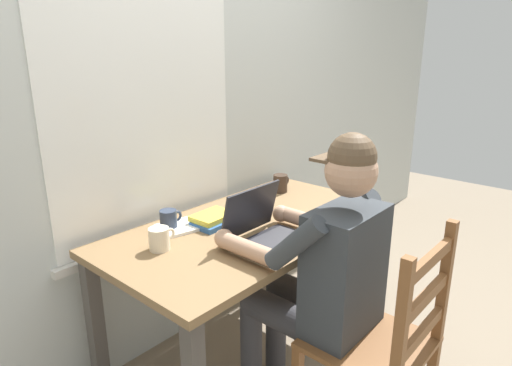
% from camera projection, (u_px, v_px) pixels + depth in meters
% --- Properties ---
extents(ground_plane, '(8.00, 8.00, 0.00)m').
position_uv_depth(ground_plane, '(252.00, 354.00, 2.32)').
color(ground_plane, gray).
extents(back_wall, '(6.00, 0.08, 2.60)m').
position_uv_depth(back_wall, '(183.00, 98.00, 2.23)').
color(back_wall, beige).
rests_on(back_wall, ground).
extents(desk, '(1.43, 0.76, 0.74)m').
position_uv_depth(desk, '(252.00, 242.00, 2.13)').
color(desk, olive).
rests_on(desk, ground).
extents(seated_person, '(0.50, 0.60, 1.26)m').
position_uv_depth(seated_person, '(321.00, 269.00, 1.76)').
color(seated_person, '#33383D').
rests_on(seated_person, ground).
extents(wooden_chair, '(0.42, 0.42, 0.96)m').
position_uv_depth(wooden_chair, '(382.00, 346.00, 1.65)').
color(wooden_chair, brown).
rests_on(wooden_chair, ground).
extents(laptop, '(0.33, 0.29, 0.23)m').
position_uv_depth(laptop, '(265.00, 230.00, 1.90)').
color(laptop, '#232328').
rests_on(laptop, desk).
extents(computer_mouse, '(0.06, 0.10, 0.03)m').
position_uv_depth(computer_mouse, '(319.00, 224.00, 2.05)').
color(computer_mouse, black).
rests_on(computer_mouse, desk).
extents(coffee_mug_white, '(0.12, 0.09, 0.10)m').
position_uv_depth(coffee_mug_white, '(160.00, 239.00, 1.82)').
color(coffee_mug_white, beige).
rests_on(coffee_mug_white, desk).
extents(coffee_mug_dark, '(0.12, 0.08, 0.09)m').
position_uv_depth(coffee_mug_dark, '(169.00, 220.00, 2.02)').
color(coffee_mug_dark, '#2D384C').
rests_on(coffee_mug_dark, desk).
extents(coffee_mug_spare, '(0.12, 0.08, 0.10)m').
position_uv_depth(coffee_mug_spare, '(281.00, 183.00, 2.56)').
color(coffee_mug_spare, '#38281E').
rests_on(coffee_mug_spare, desk).
extents(book_stack_main, '(0.20, 0.16, 0.05)m').
position_uv_depth(book_stack_main, '(213.00, 220.00, 2.09)').
color(book_stack_main, '#2D5B9E').
rests_on(book_stack_main, desk).
extents(paper_pile_near_laptop, '(0.27, 0.22, 0.01)m').
position_uv_depth(paper_pile_near_laptop, '(185.00, 226.00, 2.07)').
color(paper_pile_near_laptop, white).
rests_on(paper_pile_near_laptop, desk).
extents(landscape_photo_print, '(0.15, 0.12, 0.00)m').
position_uv_depth(landscape_photo_print, '(255.00, 203.00, 2.39)').
color(landscape_photo_print, teal).
rests_on(landscape_photo_print, desk).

